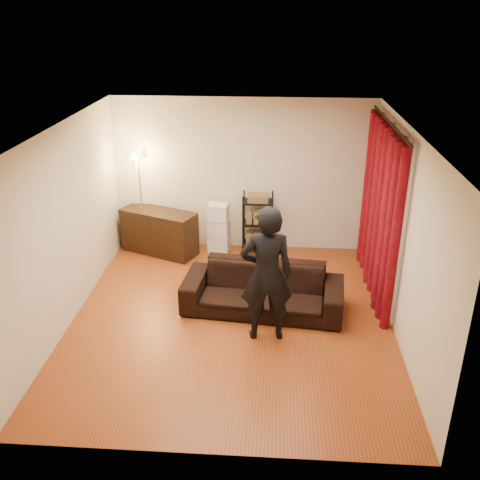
# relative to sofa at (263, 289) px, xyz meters

# --- Properties ---
(floor) EXTENTS (5.00, 5.00, 0.00)m
(floor) POSITION_rel_sofa_xyz_m (-0.43, -0.29, -0.33)
(floor) COLOR #9A4512
(floor) RESTS_ON ground
(ceiling) EXTENTS (5.00, 5.00, 0.00)m
(ceiling) POSITION_rel_sofa_xyz_m (-0.43, -0.29, 2.37)
(ceiling) COLOR white
(ceiling) RESTS_ON ground
(wall_back) EXTENTS (5.00, 0.00, 5.00)m
(wall_back) POSITION_rel_sofa_xyz_m (-0.43, 2.21, 1.02)
(wall_back) COLOR beige
(wall_back) RESTS_ON ground
(wall_front) EXTENTS (5.00, 0.00, 5.00)m
(wall_front) POSITION_rel_sofa_xyz_m (-0.43, -2.79, 1.02)
(wall_front) COLOR beige
(wall_front) RESTS_ON ground
(wall_left) EXTENTS (0.00, 5.00, 5.00)m
(wall_left) POSITION_rel_sofa_xyz_m (-2.68, -0.29, 1.02)
(wall_left) COLOR beige
(wall_left) RESTS_ON ground
(wall_right) EXTENTS (0.00, 5.00, 5.00)m
(wall_right) POSITION_rel_sofa_xyz_m (1.82, -0.29, 1.02)
(wall_right) COLOR beige
(wall_right) RESTS_ON ground
(curtain_rod) EXTENTS (0.04, 2.65, 0.04)m
(curtain_rod) POSITION_rel_sofa_xyz_m (1.72, 0.84, 2.25)
(curtain_rod) COLOR black
(curtain_rod) RESTS_ON wall_right
(curtain) EXTENTS (0.22, 2.65, 2.55)m
(curtain) POSITION_rel_sofa_xyz_m (1.70, 0.84, 0.94)
(curtain) COLOR maroon
(curtain) RESTS_ON ground
(sofa) EXTENTS (2.37, 1.13, 0.67)m
(sofa) POSITION_rel_sofa_xyz_m (0.00, 0.00, 0.00)
(sofa) COLOR black
(sofa) RESTS_ON ground
(person) EXTENTS (0.73, 0.53, 1.87)m
(person) POSITION_rel_sofa_xyz_m (0.05, -0.68, 0.60)
(person) COLOR black
(person) RESTS_ON ground
(media_cabinet) EXTENTS (1.43, 0.99, 0.78)m
(media_cabinet) POSITION_rel_sofa_xyz_m (-1.89, 1.85, 0.06)
(media_cabinet) COLOR black
(media_cabinet) RESTS_ON ground
(storage_boxes) EXTENTS (0.41, 0.34, 0.91)m
(storage_boxes) POSITION_rel_sofa_xyz_m (-0.84, 1.94, 0.12)
(storage_boxes) COLOR silver
(storage_boxes) RESTS_ON ground
(wire_shelf) EXTENTS (0.59, 0.50, 1.10)m
(wire_shelf) POSITION_rel_sofa_xyz_m (-0.16, 1.98, 0.22)
(wire_shelf) COLOR black
(wire_shelf) RESTS_ON ground
(floor_lamp) EXTENTS (0.44, 0.44, 1.86)m
(floor_lamp) POSITION_rel_sofa_xyz_m (-2.18, 1.84, 0.60)
(floor_lamp) COLOR silver
(floor_lamp) RESTS_ON ground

